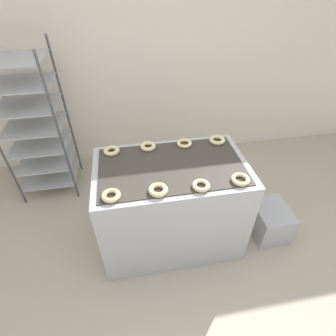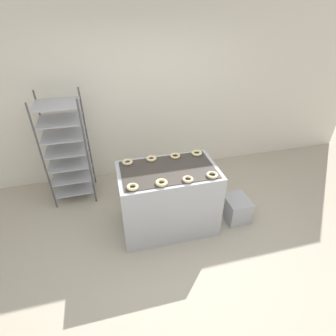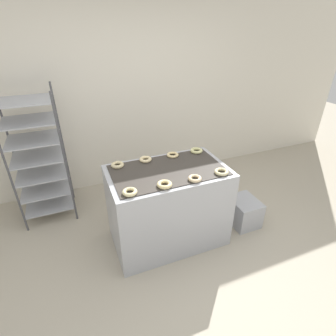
{
  "view_description": "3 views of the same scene",
  "coord_description": "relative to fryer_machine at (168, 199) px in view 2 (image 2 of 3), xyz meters",
  "views": [
    {
      "loc": [
        -0.31,
        -0.95,
        2.2
      ],
      "look_at": [
        0.0,
        0.77,
        0.77
      ],
      "focal_mm": 28.0,
      "sensor_mm": 36.0,
      "label": 1
    },
    {
      "loc": [
        -0.65,
        -1.95,
        2.65
      ],
      "look_at": [
        0.0,
        0.62,
        0.93
      ],
      "focal_mm": 28.0,
      "sensor_mm": 36.0,
      "label": 2
    },
    {
      "loc": [
        -0.87,
        -1.52,
        2.22
      ],
      "look_at": [
        0.0,
        0.62,
        0.93
      ],
      "focal_mm": 28.0,
      "sensor_mm": 36.0,
      "label": 3
    }
  ],
  "objects": [
    {
      "name": "donut_near_midright",
      "position": [
        0.16,
        -0.28,
        0.47
      ],
      "size": [
        0.13,
        0.13,
        0.03
      ],
      "primitive_type": "torus",
      "color": "beige",
      "rests_on": "fryer_machine"
    },
    {
      "name": "ground_plane",
      "position": [
        -0.0,
        -0.62,
        -0.46
      ],
      "size": [
        14.0,
        14.0,
        0.0
      ],
      "primitive_type": "plane",
      "color": "#B2A893"
    },
    {
      "name": "baking_rack_cart",
      "position": [
        -1.25,
        1.01,
        0.37
      ],
      "size": [
        0.6,
        0.54,
        1.62
      ],
      "color": "#4C4C51",
      "rests_on": "ground_plane"
    },
    {
      "name": "donut_near_right",
      "position": [
        0.46,
        -0.26,
        0.47
      ],
      "size": [
        0.14,
        0.14,
        0.03
      ],
      "primitive_type": "torus",
      "color": "beige",
      "rests_on": "fryer_machine"
    },
    {
      "name": "donut_near_left",
      "position": [
        -0.47,
        -0.27,
        0.47
      ],
      "size": [
        0.13,
        0.13,
        0.03
      ],
      "primitive_type": "torus",
      "color": "beige",
      "rests_on": "fryer_machine"
    },
    {
      "name": "glaze_bin",
      "position": [
        0.97,
        -0.1,
        -0.29
      ],
      "size": [
        0.32,
        0.38,
        0.33
      ],
      "color": "#A8AAB2",
      "rests_on": "ground_plane"
    },
    {
      "name": "donut_far_left",
      "position": [
        -0.46,
        0.26,
        0.48
      ],
      "size": [
        0.13,
        0.13,
        0.04
      ],
      "primitive_type": "torus",
      "color": "beige",
      "rests_on": "fryer_machine"
    },
    {
      "name": "donut_near_midleft",
      "position": [
        -0.14,
        -0.27,
        0.48
      ],
      "size": [
        0.14,
        0.14,
        0.04
      ],
      "primitive_type": "torus",
      "color": "beige",
      "rests_on": "fryer_machine"
    },
    {
      "name": "donut_far_right",
      "position": [
        0.46,
        0.26,
        0.47
      ],
      "size": [
        0.14,
        0.14,
        0.04
      ],
      "primitive_type": "torus",
      "color": "beige",
      "rests_on": "fryer_machine"
    },
    {
      "name": "wall_back",
      "position": [
        -0.0,
        1.51,
        0.94
      ],
      "size": [
        8.0,
        0.05,
        2.8
      ],
      "color": "silver",
      "rests_on": "ground_plane"
    },
    {
      "name": "fryer_machine",
      "position": [
        0.0,
        0.0,
        0.0
      ],
      "size": [
        1.23,
        0.74,
        0.91
      ],
      "color": "#A8AAB2",
      "rests_on": "ground_plane"
    },
    {
      "name": "donut_far_midleft",
      "position": [
        -0.15,
        0.27,
        0.47
      ],
      "size": [
        0.13,
        0.13,
        0.04
      ],
      "primitive_type": "torus",
      "color": "beige",
      "rests_on": "fryer_machine"
    },
    {
      "name": "donut_far_midright",
      "position": [
        0.16,
        0.27,
        0.47
      ],
      "size": [
        0.13,
        0.13,
        0.03
      ],
      "primitive_type": "torus",
      "color": "beige",
      "rests_on": "fryer_machine"
    }
  ]
}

